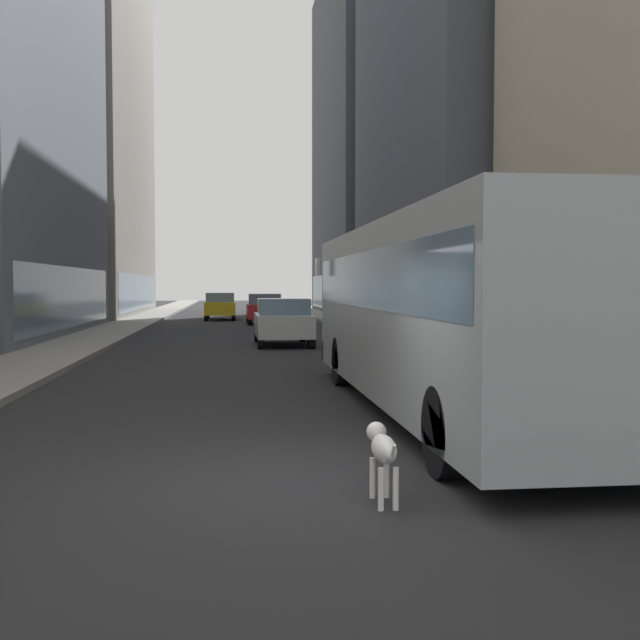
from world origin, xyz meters
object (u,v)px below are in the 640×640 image
transit_bus (442,304)px  car_red_coupe (264,309)px  dalmatian_dog (383,449)px  traffic_light_near (597,262)px  car_silver_sedan (283,322)px  car_yellow_taxi (220,306)px

transit_bus → car_red_coupe: transit_bus is taller
dalmatian_dog → transit_bus: bearing=68.2°
traffic_light_near → car_silver_sedan: bearing=103.5°
transit_bus → traffic_light_near: traffic_light_near is taller
transit_bus → car_silver_sedan: bearing=96.4°
car_silver_sedan → traffic_light_near: traffic_light_near is taller
transit_bus → car_red_coupe: 28.95m
car_silver_sedan → car_red_coupe: 14.59m
dalmatian_dog → car_silver_sedan: bearing=88.8°
car_yellow_taxi → traffic_light_near: bearing=-80.2°
transit_bus → car_silver_sedan: (-1.60, 14.29, -0.96)m
dalmatian_dog → car_yellow_taxi: bearing=92.9°
car_silver_sedan → dalmatian_dog: car_silver_sedan is taller
transit_bus → car_red_coupe: size_ratio=2.90×
car_yellow_taxi → dalmatian_dog: car_yellow_taxi is taller
car_silver_sedan → dalmatian_dog: 19.29m
transit_bus → traffic_light_near: size_ratio=3.39×
car_yellow_taxi → traffic_light_near: size_ratio=1.24×
dalmatian_dog → traffic_light_near: 5.97m
dalmatian_dog → traffic_light_near: (4.09, 3.91, 1.92)m
car_silver_sedan → car_red_coupe: same height
car_yellow_taxi → car_red_coupe: bearing=-65.9°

